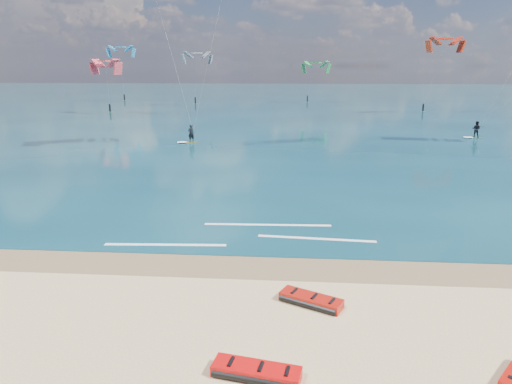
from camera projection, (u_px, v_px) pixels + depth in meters
The scene contains 8 objects.
ground at pixel (266, 135), 54.55m from camera, with size 320.00×320.00×0.00m, color tan.
wet_sand_strip at pixel (218, 266), 18.99m from camera, with size 320.00×2.40×0.01m, color brown.
sea at pixel (279, 99), 116.04m from camera, with size 320.00×200.00×0.04m, color #0B313E.
packed_kite_left at pixel (256, 376), 12.21m from camera, with size 2.57×1.00×0.36m, color red, non-canonical shape.
packed_kite_mid at pixel (311, 304), 15.92m from camera, with size 2.38×1.03×0.37m, color red, non-canonical shape.
kitesurfer_main at pixel (189, 40), 44.11m from camera, with size 9.17×8.05×19.79m.
shoreline_foam at pixel (252, 235), 22.31m from camera, with size 12.67×3.61×0.01m.
distant_kites at pixel (235, 80), 90.38m from camera, with size 69.92×30.97×12.37m.
Camera 1 is at (2.88, -14.31, 8.03)m, focal length 32.00 mm.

